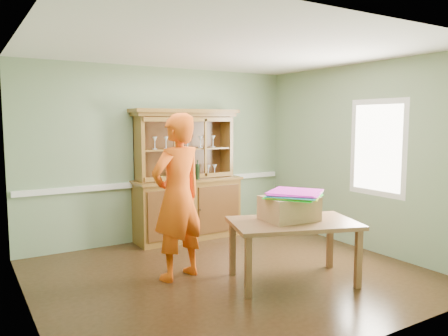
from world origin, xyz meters
TOP-DOWN VIEW (x-y plane):
  - floor at (0.00, 0.00)m, footprint 4.50×4.50m
  - ceiling at (0.00, 0.00)m, footprint 4.50×4.50m
  - wall_back at (0.00, 2.00)m, footprint 4.50×0.00m
  - wall_left at (-2.25, 0.00)m, footprint 0.00×4.00m
  - wall_right at (2.25, 0.00)m, footprint 0.00×4.00m
  - wall_front at (0.00, -2.00)m, footprint 4.50×0.00m
  - chair_rail at (0.00, 1.98)m, footprint 4.41×0.05m
  - framed_map at (-2.23, 0.30)m, footprint 0.03×0.60m
  - window_panel at (2.23, -0.30)m, footprint 0.03×0.96m
  - china_hutch at (0.30, 1.77)m, footprint 1.75×0.58m
  - dining_table at (0.50, -0.56)m, footprint 1.64×1.28m
  - cardboard_box at (0.50, -0.48)m, footprint 0.63×0.52m
  - kite_stack at (0.54, -0.53)m, footprint 0.79×0.79m
  - person at (-0.59, 0.24)m, footprint 0.81×0.64m

SIDE VIEW (x-z plane):
  - floor at x=0.00m, z-range 0.00..0.00m
  - dining_table at x=0.50m, z-range 0.27..0.99m
  - china_hutch at x=0.30m, z-range -0.30..1.75m
  - cardboard_box at x=0.50m, z-range 0.72..0.99m
  - chair_rail at x=0.00m, z-range 0.86..0.94m
  - person at x=-0.59m, z-range 0.00..1.96m
  - kite_stack at x=0.54m, z-range 0.99..1.06m
  - wall_back at x=0.00m, z-range -0.90..3.60m
  - wall_left at x=-2.25m, z-range -0.65..3.35m
  - wall_right at x=2.25m, z-range -0.65..3.35m
  - wall_front at x=0.00m, z-range -0.90..3.60m
  - window_panel at x=2.23m, z-range 0.82..2.18m
  - framed_map at x=-2.23m, z-range 1.32..1.78m
  - ceiling at x=0.00m, z-range 2.70..2.70m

